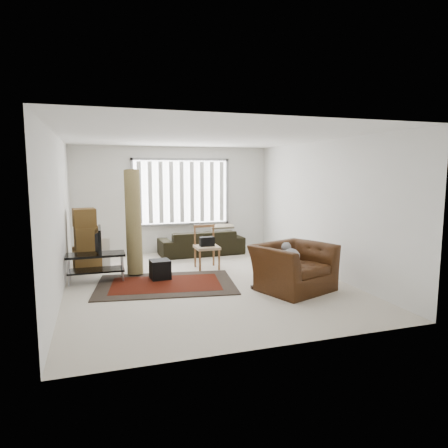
# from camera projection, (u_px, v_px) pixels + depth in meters

# --- Properties ---
(room) EXTENTS (6.00, 6.02, 2.71)m
(room) POSITION_uv_depth(u_px,v_px,m) (199.00, 188.00, 7.83)
(room) COLOR beige
(room) RESTS_ON ground
(persian_rug) EXTENTS (2.71, 2.02, 0.02)m
(persian_rug) POSITION_uv_depth(u_px,v_px,m) (166.00, 284.00, 7.37)
(persian_rug) COLOR black
(persian_rug) RESTS_ON ground
(tv_stand) EXTENTS (1.07, 0.48, 0.54)m
(tv_stand) POSITION_uv_depth(u_px,v_px,m) (96.00, 261.00, 7.55)
(tv_stand) COLOR black
(tv_stand) RESTS_ON ground
(tv) EXTENTS (0.11, 0.87, 0.50)m
(tv) POSITION_uv_depth(u_px,v_px,m) (95.00, 241.00, 7.50)
(tv) COLOR black
(tv) RESTS_ON tv_stand
(subwoofer) EXTENTS (0.39, 0.39, 0.37)m
(subwoofer) POSITION_uv_depth(u_px,v_px,m) (160.00, 269.00, 7.70)
(subwoofer) COLOR black
(subwoofer) RESTS_ON persian_rug
(moving_boxes) EXTENTS (0.60, 0.56, 1.31)m
(moving_boxes) POSITION_uv_depth(u_px,v_px,m) (86.00, 242.00, 8.38)
(moving_boxes) COLOR brown
(moving_boxes) RESTS_ON ground
(white_flatpack) EXTENTS (0.52, 0.17, 0.66)m
(white_flatpack) POSITION_uv_depth(u_px,v_px,m) (98.00, 254.00, 8.52)
(white_flatpack) COLOR silver
(white_flatpack) RESTS_ON ground
(rolled_rug) EXTENTS (0.34, 0.66, 2.13)m
(rolled_rug) POSITION_uv_depth(u_px,v_px,m) (133.00, 222.00, 8.05)
(rolled_rug) COLOR olive
(rolled_rug) RESTS_ON ground
(sofa) EXTENTS (2.12, 0.98, 0.80)m
(sofa) POSITION_uv_depth(u_px,v_px,m) (201.00, 239.00, 10.01)
(sofa) COLOR black
(sofa) RESTS_ON ground
(side_chair) EXTENTS (0.50, 0.50, 0.93)m
(side_chair) POSITION_uv_depth(u_px,v_px,m) (207.00, 245.00, 8.56)
(side_chair) COLOR tan
(side_chair) RESTS_ON ground
(armchair) EXTENTS (1.55, 1.46, 0.93)m
(armchair) POSITION_uv_depth(u_px,v_px,m) (293.00, 264.00, 7.01)
(armchair) COLOR #3B1E0C
(armchair) RESTS_ON ground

